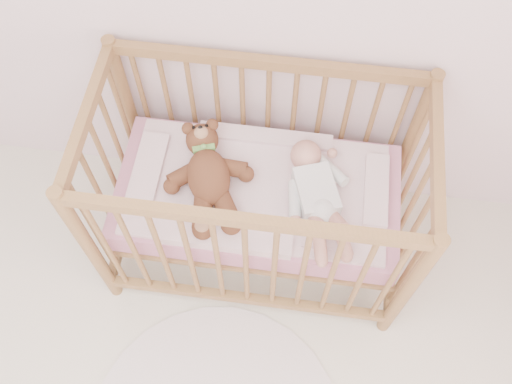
# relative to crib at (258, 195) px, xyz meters

# --- Properties ---
(crib) EXTENTS (1.36, 0.76, 1.00)m
(crib) POSITION_rel_crib_xyz_m (0.00, 0.00, 0.00)
(crib) COLOR #9C7242
(crib) RESTS_ON floor
(mattress) EXTENTS (1.22, 0.62, 0.13)m
(mattress) POSITION_rel_crib_xyz_m (0.00, 0.00, -0.01)
(mattress) COLOR pink
(mattress) RESTS_ON crib
(blanket) EXTENTS (1.10, 0.58, 0.06)m
(blanket) POSITION_rel_crib_xyz_m (0.00, 0.00, 0.06)
(blanket) COLOR pink
(blanket) RESTS_ON mattress
(baby) EXTENTS (0.47, 0.66, 0.14)m
(baby) POSITION_rel_crib_xyz_m (0.25, -0.02, 0.14)
(baby) COLOR white
(baby) RESTS_ON blanket
(teddy_bear) EXTENTS (0.56, 0.66, 0.16)m
(teddy_bear) POSITION_rel_crib_xyz_m (-0.20, -0.02, 0.15)
(teddy_bear) COLOR brown
(teddy_bear) RESTS_ON blanket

